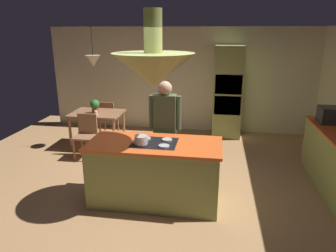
% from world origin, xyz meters
% --- Properties ---
extents(ground, '(8.16, 8.16, 0.00)m').
position_xyz_m(ground, '(0.00, 0.00, 0.00)').
color(ground, '#AD7F51').
extents(wall_back, '(6.80, 0.10, 2.55)m').
position_xyz_m(wall_back, '(0.00, 3.45, 1.27)').
color(wall_back, beige).
rests_on(wall_back, ground).
extents(kitchen_island, '(1.91, 0.88, 0.95)m').
position_xyz_m(kitchen_island, '(0.00, -0.20, 0.47)').
color(kitchen_island, '#8C934C').
rests_on(kitchen_island, ground).
extents(oven_tower, '(0.66, 0.62, 2.14)m').
position_xyz_m(oven_tower, '(1.10, 3.04, 1.07)').
color(oven_tower, '#8C934C').
rests_on(oven_tower, ground).
extents(dining_table, '(1.09, 0.80, 0.76)m').
position_xyz_m(dining_table, '(-1.70, 1.90, 0.65)').
color(dining_table, '#946442').
rests_on(dining_table, ground).
extents(person_at_island, '(0.53, 0.23, 1.70)m').
position_xyz_m(person_at_island, '(0.04, 0.51, 0.98)').
color(person_at_island, tan).
rests_on(person_at_island, ground).
extents(range_hood, '(1.10, 1.10, 1.00)m').
position_xyz_m(range_hood, '(0.00, -0.20, 1.98)').
color(range_hood, '#8C934C').
extents(pendant_light_over_table, '(0.32, 0.32, 0.82)m').
position_xyz_m(pendant_light_over_table, '(-1.70, 1.90, 1.86)').
color(pendant_light_over_table, beige).
extents(chair_facing_island, '(0.40, 0.40, 0.87)m').
position_xyz_m(chair_facing_island, '(-1.70, 1.28, 0.50)').
color(chair_facing_island, '#946442').
rests_on(chair_facing_island, ground).
extents(chair_by_back_wall, '(0.40, 0.40, 0.87)m').
position_xyz_m(chair_by_back_wall, '(-1.70, 2.52, 0.50)').
color(chair_by_back_wall, '#946442').
rests_on(chair_by_back_wall, ground).
extents(potted_plant_on_table, '(0.20, 0.20, 0.30)m').
position_xyz_m(potted_plant_on_table, '(-1.70, 1.83, 0.93)').
color(potted_plant_on_table, '#99382D').
rests_on(potted_plant_on_table, dining_table).
extents(cup_on_table, '(0.07, 0.07, 0.09)m').
position_xyz_m(cup_on_table, '(-1.64, 1.70, 0.81)').
color(cup_on_table, white).
rests_on(cup_on_table, dining_table).
extents(microwave_on_counter, '(0.46, 0.36, 0.28)m').
position_xyz_m(microwave_on_counter, '(2.84, 1.24, 1.07)').
color(microwave_on_counter, '#232326').
rests_on(microwave_on_counter, counter_run_right).
extents(cooking_pot_on_cooktop, '(0.18, 0.18, 0.12)m').
position_xyz_m(cooking_pot_on_cooktop, '(-0.16, -0.33, 1.01)').
color(cooking_pot_on_cooktop, '#B2B2B7').
rests_on(cooking_pot_on_cooktop, kitchen_island).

